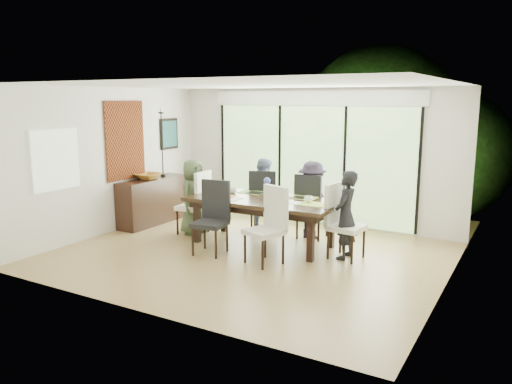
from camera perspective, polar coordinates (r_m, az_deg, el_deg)
The scene contains 62 objects.
floor at distance 8.13m, azimuth -0.88°, elevation -7.27°, with size 6.00×5.00×0.01m, color brown.
ceiling at distance 7.73m, azimuth -0.94°, elevation 12.21°, with size 6.00×5.00×0.01m, color white.
wall_back at distance 10.04m, azimuth 6.43°, elevation 4.04°, with size 6.00×0.02×2.70m, color silver.
wall_front at distance 5.83m, azimuth -13.59°, elevation -0.97°, with size 6.00×0.02×2.70m, color silver.
wall_left at distance 9.69m, azimuth -16.44°, elevation 3.43°, with size 0.02×5.00×2.70m, color beige.
wall_right at distance 6.81m, azimuth 21.43°, elevation 0.23°, with size 0.02×5.00×2.70m, color silver.
glass_doors at distance 10.02m, azimuth 6.33°, elevation 3.16°, with size 4.20×0.02×2.30m, color #598C3F.
blinds_header at distance 9.93m, azimuth 6.46°, elevation 10.62°, with size 4.40×0.06×0.28m, color white.
mullion_a at distance 11.01m, azimuth -3.79°, elevation 3.87°, with size 0.05×0.04×2.30m, color black.
mullion_b at distance 10.31m, azimuth 2.73°, elevation 3.42°, with size 0.05×0.04×2.30m, color black.
mullion_c at distance 9.76m, azimuth 10.08°, elevation 2.86°, with size 0.05×0.04×2.30m, color black.
mullion_d at distance 9.38m, azimuth 18.15°, elevation 2.19°, with size 0.05×0.04×2.30m, color black.
side_window at distance 8.86m, azimuth -21.89°, elevation 3.44°, with size 0.02×0.90×1.00m, color #8CAD7F.
deck at distance 11.09m, azimuth 8.12°, elevation -2.72°, with size 6.00×1.80×0.10m, color brown.
rail_top at distance 11.71m, azimuth 9.65°, elevation 0.94°, with size 6.00×0.08×0.06m, color brown.
foliage_left at distance 13.21m, azimuth 3.91°, elevation 6.05°, with size 3.20×3.20×3.20m, color #14380F.
foliage_mid at distance 12.96m, azimuth 13.96°, elevation 7.27°, with size 4.00×4.00×4.00m, color #14380F.
foliage_right at distance 11.84m, azimuth 21.18°, elevation 3.95°, with size 2.80×2.80×2.80m, color #14380F.
foliage_far at distance 13.94m, azimuth 10.75°, elevation 6.87°, with size 3.60×3.60×3.60m, color #14380F.
table_top at distance 8.50m, azimuth 0.81°, elevation -0.98°, with size 2.61×1.19×0.07m, color black.
table_apron at distance 8.52m, azimuth 0.80°, elevation -1.62°, with size 2.39×0.98×0.11m, color black.
table_leg_fl at distance 8.81m, azimuth -6.74°, elevation -3.35°, with size 0.10×0.10×0.75m, color black.
table_leg_fr at distance 7.76m, azimuth 6.27°, elevation -5.28°, with size 0.10×0.10×0.75m, color black.
table_leg_bl at distance 9.49m, azimuth -3.65°, elevation -2.28°, with size 0.10×0.10×0.75m, color black.
table_leg_br at distance 8.53m, azimuth 8.59°, elevation -3.87°, with size 0.10×0.10×0.75m, color black.
chair_left_end at distance 9.34m, azimuth -7.28°, elevation -1.16°, with size 0.50×0.50×1.19m, color white, non-canonical shape.
chair_right_end at distance 7.94m, azimuth 10.33°, elevation -3.35°, with size 0.50×0.50×1.19m, color silver, non-canonical shape.
chair_far_left at distance 9.48m, azimuth 0.91°, elevation -0.90°, with size 0.50×0.50×1.19m, color black, non-canonical shape.
chair_far_right at distance 9.05m, azimuth 6.47°, elevation -1.52°, with size 0.50×0.50×1.19m, color black, non-canonical shape.
chair_near_left at distance 8.08m, azimuth -5.31°, elevation -2.98°, with size 0.50×0.50×1.19m, color black, non-canonical shape.
chair_near_right at distance 7.56m, azimuth 0.92°, elevation -3.88°, with size 0.50×0.50×1.19m, color silver, non-canonical shape.
person_left_end at distance 9.31m, azimuth -7.19°, elevation -0.55°, with size 0.65×0.41×1.40m, color #435337.
person_right_end at distance 7.92m, azimuth 10.22°, elevation -2.61°, with size 0.65×0.41×1.40m, color black.
person_far_left at distance 9.44m, azimuth 0.86°, elevation -0.31°, with size 0.65×0.41×1.40m, color #7080A2.
person_far_right at distance 9.01m, azimuth 6.43°, elevation -0.90°, with size 0.65×0.41×1.40m, color #221D2B.
placemat_left at distance 8.98m, azimuth -4.50°, elevation -0.14°, with size 0.48×0.35×0.01m, color #A8C245.
placemat_right at distance 8.08m, azimuth 6.71°, elevation -1.40°, with size 0.48×0.35×0.01m, color #8DAE3E.
placemat_far_l at distance 9.05m, azimuth -0.46°, elevation -0.03°, with size 0.48×0.35×0.01m, color olive.
placemat_far_r at distance 8.60m, azimuth 5.31°, elevation -0.64°, with size 0.48×0.35×0.01m, color #94B841.
placemat_paper at distance 8.52m, azimuth -3.41°, elevation -0.72°, with size 0.48×0.35×0.01m, color white.
tablet_far_l at distance 8.96m, azimuth -0.07°, elevation -0.08°, with size 0.28×0.20×0.01m, color black.
tablet_far_r at distance 8.57m, azimuth 4.87°, elevation -0.61°, with size 0.26×0.18×0.01m, color black.
papers at distance 8.14m, azimuth 4.95°, elevation -1.29°, with size 0.33×0.24×0.00m, color white.
platter_base at distance 8.51m, azimuth -3.41°, elevation -0.61°, with size 0.28×0.28×0.03m, color white.
platter_snacks at distance 8.51m, azimuth -3.41°, elevation -0.49°, with size 0.22×0.22×0.02m, color orange.
vase at distance 8.50m, azimuth 1.27°, elevation -0.31°, with size 0.09×0.09×0.13m, color silver.
hyacinth_stems at distance 8.47m, azimuth 1.27°, elevation 0.56°, with size 0.04×0.04×0.17m, color #337226.
hyacinth_blooms at distance 8.46m, azimuth 1.27°, elevation 1.28°, with size 0.12×0.12×0.12m, color #4C64BF.
laptop at distance 8.84m, azimuth -4.33°, elevation -0.24°, with size 0.36×0.23×0.03m, color silver.
cup_a at distance 8.96m, azimuth -2.65°, elevation 0.17°, with size 0.13×0.13×0.10m, color white.
cup_b at distance 8.33m, azimuth 1.38°, elevation -0.64°, with size 0.11×0.11×0.10m, color white.
cup_c at distance 8.22m, azimuth 6.03°, elevation -0.83°, with size 0.13×0.13×0.10m, color white.
book at distance 8.42m, azimuth 2.46°, elevation -0.80°, with size 0.18×0.24×0.02m, color white.
sideboard at distance 10.27m, azimuth -11.74°, elevation -1.01°, with size 0.46×1.63×0.92m, color black.
bowl at distance 10.11m, azimuth -12.22°, elevation 1.76°, with size 0.48×0.48×0.12m, color #8D5B1E.
candlestick_base at distance 10.45m, azimuth -10.57°, elevation 1.89°, with size 0.10×0.10×0.04m, color black.
candlestick_shaft at distance 10.38m, azimuth -10.69°, elevation 5.40°, with size 0.02×0.02×1.27m, color black.
candlestick_pan at distance 10.34m, azimuth -10.81°, elevation 8.88°, with size 0.10×0.10×0.03m, color black.
candle at distance 10.34m, azimuth -10.82°, elevation 9.22°, with size 0.04×0.04×0.10m, color silver.
tapestry at distance 9.91m, azimuth -14.71°, elevation 5.70°, with size 0.02×1.00×1.50m, color maroon.
art_frame at distance 10.87m, azimuth -9.91°, elevation 6.56°, with size 0.03×0.55×0.65m, color black.
art_canvas at distance 10.85m, azimuth -9.83°, elevation 6.56°, with size 0.01×0.45×0.55m, color #164749.
Camera 1 is at (3.95, -6.65, 2.49)m, focal length 35.00 mm.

